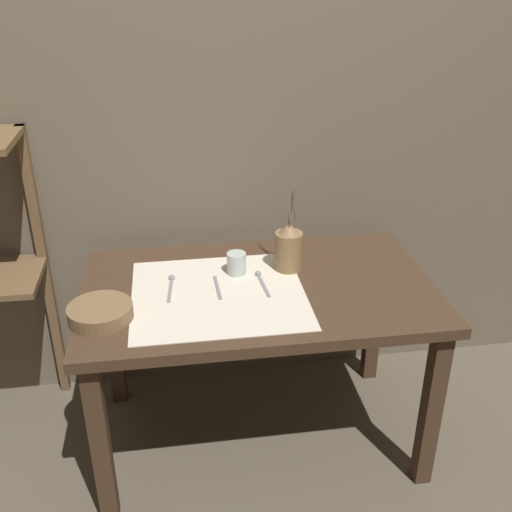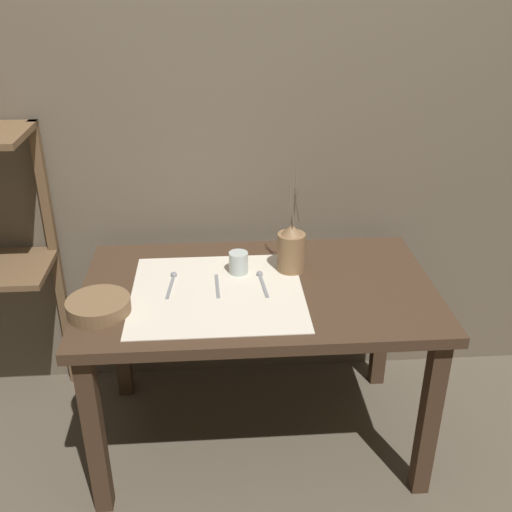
{
  "view_description": "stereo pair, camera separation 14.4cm",
  "coord_description": "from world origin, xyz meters",
  "views": [
    {
      "loc": [
        -0.28,
        -1.84,
        1.76
      ],
      "look_at": [
        -0.01,
        0.0,
        0.82
      ],
      "focal_mm": 42.0,
      "sensor_mm": 36.0,
      "label": 1
    },
    {
      "loc": [
        -0.14,
        -1.86,
        1.76
      ],
      "look_at": [
        -0.01,
        0.0,
        0.82
      ],
      "focal_mm": 42.0,
      "sensor_mm": 36.0,
      "label": 2
    }
  ],
  "objects": [
    {
      "name": "wooden_bowl",
      "position": [
        -0.54,
        -0.14,
        0.73
      ],
      "size": [
        0.21,
        0.21,
        0.05
      ],
      "color": "brown",
      "rests_on": "wooden_table"
    },
    {
      "name": "linen_cloth",
      "position": [
        -0.15,
        -0.04,
        0.7
      ],
      "size": [
        0.6,
        0.56,
        0.0
      ],
      "color": "beige",
      "rests_on": "wooden_table"
    },
    {
      "name": "ground_plane",
      "position": [
        0.0,
        0.0,
        0.0
      ],
      "size": [
        12.0,
        12.0,
        0.0
      ],
      "primitive_type": "plane",
      "color": "brown"
    },
    {
      "name": "wooden_table",
      "position": [
        0.0,
        0.0,
        0.61
      ],
      "size": [
        1.26,
        0.75,
        0.7
      ],
      "color": "#422D1E",
      "rests_on": "ground_plane"
    },
    {
      "name": "glass_tumbler_near",
      "position": [
        -0.07,
        0.1,
        0.74
      ],
      "size": [
        0.07,
        0.07,
        0.08
      ],
      "color": "#B7C1BC",
      "rests_on": "wooden_table"
    },
    {
      "name": "stone_wall_back",
      "position": [
        0.0,
        0.48,
        1.2
      ],
      "size": [
        7.0,
        0.06,
        2.4
      ],
      "color": "#6B5E4C",
      "rests_on": "ground_plane"
    },
    {
      "name": "knife_center",
      "position": [
        -0.15,
        -0.0,
        0.71
      ],
      "size": [
        0.02,
        0.17,
        0.0
      ],
      "color": "gray",
      "rests_on": "wooden_table"
    },
    {
      "name": "spoon_inner",
      "position": [
        -0.31,
        0.06,
        0.71
      ],
      "size": [
        0.03,
        0.18,
        0.02
      ],
      "color": "gray",
      "rests_on": "wooden_table"
    },
    {
      "name": "spoon_outer",
      "position": [
        0.01,
        0.04,
        0.71
      ],
      "size": [
        0.03,
        0.18,
        0.02
      ],
      "color": "gray",
      "rests_on": "wooden_table"
    },
    {
      "name": "pitcher_with_flowers",
      "position": [
        0.13,
        0.11,
        0.79
      ],
      "size": [
        0.1,
        0.1,
        0.4
      ],
      "color": "olive",
      "rests_on": "wooden_table"
    }
  ]
}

